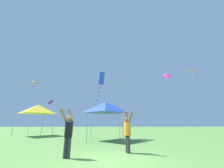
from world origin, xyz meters
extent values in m
plane|color=#56843D|center=(0.00, 0.00, 0.00)|extent=(120.00, 120.00, 0.00)
cylinder|color=#2D2D38|center=(-1.85, 0.35, 0.42)|extent=(0.16, 0.16, 0.84)
cylinder|color=#2D2D38|center=(-2.00, 0.37, 0.42)|extent=(0.16, 0.16, 0.84)
cylinder|color=black|center=(-1.93, 0.36, 1.17)|extent=(0.35, 0.35, 0.66)
sphere|color=#9E704C|center=(-1.93, 0.36, 1.65)|extent=(0.24, 0.24, 0.24)
cylinder|color=#9E704C|center=(-1.90, 0.38, 1.78)|extent=(0.41, 0.25, 0.62)
cylinder|color=#9E704C|center=(-2.23, 0.37, 1.78)|extent=(0.41, 0.16, 0.62)
cylinder|color=#2D2D38|center=(0.83, 1.42, 0.42)|extent=(0.16, 0.16, 0.83)
cylinder|color=#2D2D38|center=(0.89, 1.28, 0.42)|extent=(0.16, 0.16, 0.83)
cylinder|color=orange|center=(0.86, 1.35, 1.16)|extent=(0.35, 0.35, 0.66)
sphere|color=brown|center=(0.86, 1.35, 1.64)|extent=(0.24, 0.24, 0.24)
cylinder|color=brown|center=(0.81, 1.38, 1.78)|extent=(0.16, 0.36, 0.62)
cylinder|color=brown|center=(1.00, 1.11, 1.78)|extent=(0.31, 0.34, 0.63)
cylinder|color=#9E9EA3|center=(-1.81, 5.15, 1.19)|extent=(0.05, 0.05, 2.38)
cylinder|color=#9E9EA3|center=(1.04, 5.15, 1.19)|extent=(0.05, 0.05, 2.38)
cylinder|color=#9E9EA3|center=(-1.81, 8.00, 1.19)|extent=(0.05, 0.05, 2.38)
cylinder|color=#9E9EA3|center=(1.04, 8.00, 1.19)|extent=(0.05, 0.05, 2.38)
pyramid|color=blue|center=(-0.38, 6.57, 2.89)|extent=(3.17, 3.17, 1.01)
cylinder|color=#9E9EA3|center=(-10.56, 9.70, 1.30)|extent=(0.05, 0.05, 2.60)
cylinder|color=#9E9EA3|center=(-7.43, 9.70, 1.30)|extent=(0.05, 0.05, 2.60)
cylinder|color=#9E9EA3|center=(-10.56, 12.82, 1.30)|extent=(0.05, 0.05, 2.60)
cylinder|color=#9E9EA3|center=(-7.43, 12.82, 1.30)|extent=(0.05, 0.05, 2.60)
pyramid|color=yellow|center=(-8.99, 11.26, 3.16)|extent=(3.47, 3.47, 1.11)
cube|color=orange|center=(-16.17, 22.33, 9.96)|extent=(0.51, 0.86, 0.67)
sphere|color=black|center=(-16.23, 22.35, 9.37)|extent=(0.10, 0.10, 0.10)
sphere|color=black|center=(-16.29, 22.37, 9.12)|extent=(0.10, 0.10, 0.10)
sphere|color=black|center=(-16.35, 22.38, 8.86)|extent=(0.10, 0.10, 0.10)
sphere|color=black|center=(-16.41, 22.40, 8.61)|extent=(0.10, 0.10, 0.10)
cube|color=purple|center=(-14.68, 28.34, 6.66)|extent=(1.25, 0.58, 1.26)
pyramid|color=pink|center=(10.94, 10.14, 8.18)|extent=(0.99, 0.88, 0.47)
sphere|color=pink|center=(10.89, 10.09, 7.53)|extent=(0.10, 0.10, 0.10)
sphere|color=pink|center=(10.87, 10.03, 7.27)|extent=(0.10, 0.10, 0.10)
sphere|color=pink|center=(10.84, 9.97, 7.01)|extent=(0.10, 0.10, 0.10)
sphere|color=pink|center=(10.82, 9.91, 6.75)|extent=(0.10, 0.10, 0.10)
cube|color=blue|center=(-0.95, 8.33, 6.35)|extent=(0.81, 1.10, 1.51)
sphere|color=purple|center=(-1.06, 8.29, 5.26)|extent=(0.19, 0.19, 0.19)
sphere|color=purple|center=(-1.17, 8.26, 4.79)|extent=(0.19, 0.19, 0.19)
sphere|color=purple|center=(-1.28, 8.23, 4.32)|extent=(0.19, 0.19, 0.19)
sphere|color=purple|center=(-1.39, 8.20, 3.86)|extent=(0.19, 0.19, 0.19)
pyramid|color=#D6389E|center=(7.52, 10.13, 7.46)|extent=(0.95, 0.98, 0.95)
camera|label=1|loc=(-0.19, -6.04, 1.42)|focal=21.46mm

